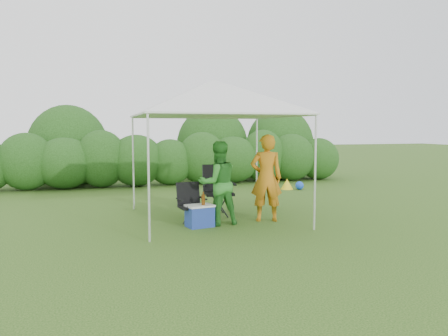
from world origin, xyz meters
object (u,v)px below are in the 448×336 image
object	(u,v)px
chair_left	(190,201)
man	(266,178)
woman	(218,183)
chair_right	(218,187)
canopy	(214,98)
cooler	(200,216)

from	to	relation	value
chair_left	man	size ratio (longest dim) A/B	0.47
woman	chair_right	bearing A→B (deg)	-110.69
man	woman	world-z (taller)	man
chair_left	woman	world-z (taller)	woman
chair_right	man	bearing A→B (deg)	-44.54
chair_left	woman	distance (m)	0.64
canopy	chair_left	world-z (taller)	canopy
chair_right	chair_left	size ratio (longest dim) A/B	1.32
cooler	man	bearing A→B (deg)	-6.77
canopy	cooler	size ratio (longest dim) A/B	5.48
man	chair_right	bearing A→B (deg)	-34.83
chair_left	cooler	bearing A→B (deg)	-64.14
canopy	chair_left	bearing A→B (deg)	-142.87
canopy	man	xyz separation A→B (m)	(0.94, -0.53, -1.59)
chair_right	woman	size ratio (longest dim) A/B	0.67
chair_left	cooler	world-z (taller)	chair_left
canopy	chair_right	size ratio (longest dim) A/B	2.88
woman	chair_left	bearing A→B (deg)	-18.58
canopy	chair_right	bearing A→B (deg)	62.75
chair_right	woman	xyz separation A→B (m)	(-0.25, -0.93, 0.20)
canopy	woman	size ratio (longest dim) A/B	1.93
cooler	chair_left	bearing A→B (deg)	109.59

